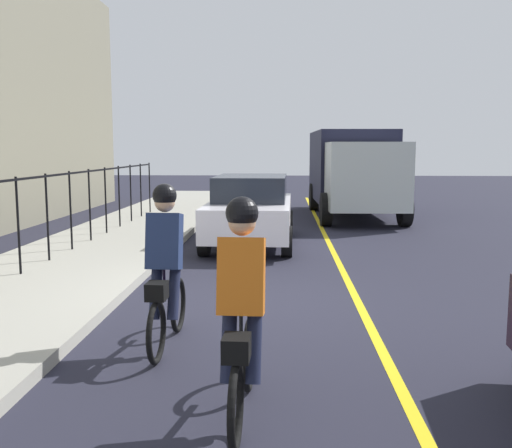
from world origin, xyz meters
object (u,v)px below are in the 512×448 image
at_px(cyclist_follow, 242,312).
at_px(parked_sedan_rear, 251,209).
at_px(cyclist_lead, 165,268).
at_px(box_truck_background, 353,169).

distance_m(cyclist_follow, parked_sedan_rear, 8.76).
bearing_deg(parked_sedan_rear, cyclist_follow, 3.83).
relative_size(cyclist_lead, cyclist_follow, 1.00).
relative_size(cyclist_follow, parked_sedan_rear, 0.41).
relative_size(cyclist_lead, parked_sedan_rear, 0.41).
bearing_deg(parked_sedan_rear, cyclist_lead, -3.22).
xyz_separation_m(parked_sedan_rear, box_truck_background, (5.79, -3.03, 0.73)).
bearing_deg(cyclist_lead, cyclist_follow, -148.37).
height_order(cyclist_follow, box_truck_background, box_truck_background).
distance_m(cyclist_lead, cyclist_follow, 1.92).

